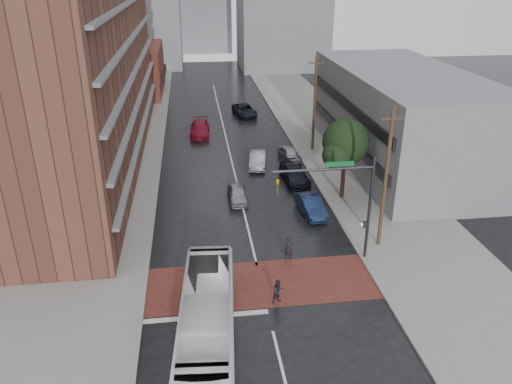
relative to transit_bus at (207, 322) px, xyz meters
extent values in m
plane|color=black|center=(3.49, 4.73, -1.56)|extent=(160.00, 160.00, 0.00)
cube|color=brown|center=(3.49, 5.23, -1.55)|extent=(14.00, 5.00, 0.02)
cube|color=gray|center=(-8.01, 29.73, -1.49)|extent=(9.00, 90.00, 0.15)
cube|color=gray|center=(14.99, 29.73, -1.49)|extent=(9.00, 90.00, 0.15)
cube|color=brown|center=(-10.51, 28.73, 12.44)|extent=(10.00, 44.00, 28.00)
cube|color=maroon|center=(-8.51, 58.73, 1.94)|extent=(8.00, 16.00, 7.00)
cube|color=gray|center=(19.99, 24.73, 2.94)|extent=(11.00, 26.00, 9.00)
cylinder|color=#332319|center=(11.99, 16.73, 0.44)|extent=(0.36, 0.36, 4.00)
sphere|color=black|center=(11.99, 16.73, 3.44)|extent=(3.80, 3.80, 3.80)
sphere|color=black|center=(11.09, 15.93, 2.64)|extent=(2.40, 2.40, 2.40)
sphere|color=black|center=(12.79, 17.53, 2.84)|extent=(2.60, 2.60, 2.60)
cylinder|color=#2D2D33|center=(10.79, 7.23, 2.04)|extent=(0.20, 0.20, 7.20)
cylinder|color=#2D2D33|center=(7.59, 7.23, 5.04)|extent=(6.40, 0.16, 0.16)
imported|color=gold|center=(4.79, 7.23, 4.04)|extent=(0.20, 0.16, 1.00)
cube|color=#0C5926|center=(8.59, 7.23, 5.34)|extent=(1.80, 0.05, 0.30)
cube|color=#2D2D33|center=(10.54, 7.23, 1.04)|extent=(0.30, 0.30, 0.35)
cylinder|color=#473321|center=(12.29, 8.73, 3.44)|extent=(0.26, 0.26, 10.00)
cube|color=#473321|center=(12.29, 8.73, 7.64)|extent=(1.60, 0.12, 0.12)
cylinder|color=#473321|center=(12.29, 28.73, 3.44)|extent=(0.26, 0.26, 10.00)
cube|color=#473321|center=(12.29, 28.73, 7.64)|extent=(1.60, 0.12, 0.12)
imported|color=white|center=(0.00, 0.00, 0.00)|extent=(3.50, 11.40, 3.13)
imported|color=black|center=(5.68, 7.73, -0.68)|extent=(0.72, 0.55, 1.76)
imported|color=black|center=(4.21, 3.23, -0.81)|extent=(0.90, 0.82, 1.51)
imported|color=#93969A|center=(3.17, 17.30, -0.92)|extent=(1.54, 3.80, 1.29)
imported|color=#B2B3BB|center=(5.89, 24.87, -0.85)|extent=(2.21, 4.54, 1.43)
imported|color=maroon|center=(0.58, 35.63, -0.78)|extent=(2.52, 5.51, 1.56)
imported|color=black|center=(6.62, 43.26, -0.83)|extent=(3.21, 5.62, 1.48)
imported|color=#122140|center=(8.69, 14.12, -0.85)|extent=(1.89, 4.43, 1.42)
imported|color=black|center=(8.69, 20.73, -0.85)|extent=(2.49, 5.12, 1.43)
imported|color=#A5A7AD|center=(9.34, 26.27, -0.90)|extent=(2.26, 4.11, 1.32)
camera|label=1|loc=(-0.19, -20.31, 16.36)|focal=35.00mm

